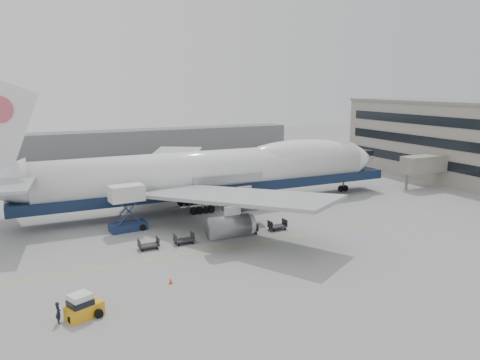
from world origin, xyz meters
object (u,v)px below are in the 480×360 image
baggage_tug (83,307)px  ground_worker (58,313)px  airliner (217,171)px  catering_truck (127,205)px

baggage_tug → ground_worker: bearing=162.0°
airliner → baggage_tug: 37.08m
ground_worker → catering_truck: bearing=-37.9°
catering_truck → ground_worker: size_ratio=3.33×
baggage_tug → ground_worker: 1.89m
catering_truck → baggage_tug: size_ratio=1.86×
baggage_tug → ground_worker: size_ratio=1.79×
catering_truck → baggage_tug: 23.56m
catering_truck → baggage_tug: (-8.48, -21.84, -2.50)m
catering_truck → ground_worker: bearing=-120.4°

